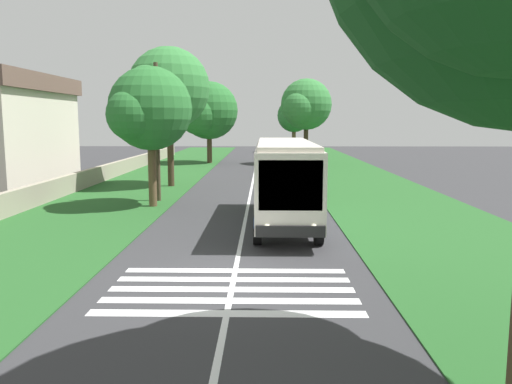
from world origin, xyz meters
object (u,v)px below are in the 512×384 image
Objects in this scene: coach_bus at (284,177)px; trailing_car_0 at (277,169)px; roadside_tree_left_2 at (207,112)px; roadside_tree_right_1 at (305,106)px; trailing_car_1 at (275,163)px; roadside_tree_left_1 at (149,111)px; roadside_tree_left_0 at (167,91)px; roadside_tree_right_2 at (293,117)px; utility_pole at (157,130)px.

coach_bus is 2.60× the size of trailing_car_0.
roadside_tree_left_2 reaches higher than trailing_car_0.
roadside_tree_right_1 reaches higher than coach_bus.
roadside_tree_right_1 is (7.24, -3.37, 5.59)m from trailing_car_1.
trailing_car_1 is at bearing -0.15° from coach_bus.
roadside_tree_left_1 is at bearing 161.44° from trailing_car_1.
roadside_tree_left_2 is (28.93, 0.14, 0.45)m from roadside_tree_left_1.
roadside_tree_right_1 is (33.15, -3.44, 4.11)m from coach_bus.
coach_bus is 1.15× the size of roadside_tree_left_0.
roadside_tree_left_1 is at bearing -175.49° from roadside_tree_left_0.
coach_bus is 34.59m from roadside_tree_left_2.
roadside_tree_left_2 is (14.15, 7.34, 4.93)m from trailing_car_0.
roadside_tree_right_1 is at bearing -179.73° from roadside_tree_right_2.
trailing_car_0 is at bearing 174.76° from roadside_tree_right_2.
roadside_tree_left_1 reaches higher than trailing_car_1.
utility_pole is (-26.63, 10.48, -2.14)m from roadside_tree_right_1.
roadside_tree_right_1 is at bearing -92.70° from roadside_tree_left_2.
trailing_car_0 is (19.50, -0.15, -1.48)m from coach_bus.
trailing_car_1 is at bearing 173.42° from roadside_tree_right_2.
trailing_car_0 is 35.24m from roadside_tree_right_2.
roadside_tree_left_2 is at bearing -1.51° from roadside_tree_left_0.
utility_pole is at bearing -0.35° from roadside_tree_left_1.
trailing_car_0 is at bearing -28.99° from utility_pole.
roadside_tree_right_2 reaches higher than coach_bus.
roadside_tree_right_1 is 21.16m from roadside_tree_right_2.
roadside_tree_left_2 is (33.65, 7.19, 3.45)m from coach_bus.
utility_pole is (-47.77, 10.38, -1.17)m from roadside_tree_right_2.
roadside_tree_right_2 is (28.37, -3.27, 4.62)m from trailing_car_1.
coach_bus is at bearing 179.85° from trailing_car_1.
utility_pole is at bearing -179.68° from roadside_tree_left_2.
trailing_car_1 is 0.48× the size of roadside_tree_left_2.
trailing_car_1 is 20.94m from utility_pole.
roadside_tree_right_2 reaches higher than utility_pole.
roadside_tree_left_0 is 42.50m from roadside_tree_right_2.
coach_bus is 9.00m from roadside_tree_left_1.
roadside_tree_left_1 is (4.72, 7.05, 3.00)m from coach_bus.
trailing_car_0 is 16.69m from roadside_tree_left_2.
coach_bus is at bearing 176.48° from roadside_tree_right_2.
coach_bus is 1.42× the size of utility_pole.
trailing_car_1 is at bearing 0.75° from trailing_car_0.
coach_bus is 19.56m from trailing_car_0.
roadside_tree_right_2 is (41.01, -11.07, -1.44)m from roadside_tree_left_0.
coach_bus is at bearing -123.81° from roadside_tree_left_1.
roadside_tree_right_2 is at bearing -5.24° from trailing_car_0.
roadside_tree_right_1 is (19.87, -11.16, -0.47)m from roadside_tree_left_0.
trailing_car_0 is at bearing 166.46° from roadside_tree_right_1.
roadside_tree_left_1 reaches higher than trailing_car_0.
utility_pole is at bearing 167.74° from roadside_tree_right_2.
coach_bus is 1.26× the size of roadside_tree_left_2.
coach_bus reaches higher than trailing_car_0.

